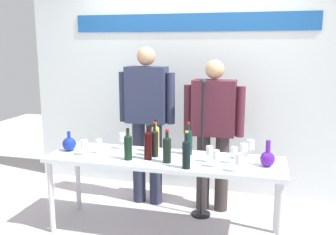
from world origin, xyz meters
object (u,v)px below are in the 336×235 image
display_table (164,164)px  decanter_blue_right (268,158)px  presenter_right (213,126)px  wine_bottle_4 (186,153)px  wine_bottle_2 (167,148)px  microphone_stand (202,172)px  decanter_blue_left (69,144)px  wine_glass_left_2 (122,138)px  wine_glass_left_1 (84,144)px  wine_glass_right_5 (239,159)px  wine_glass_right_1 (234,152)px  wine_bottle_3 (148,144)px  wine_bottle_0 (128,146)px  wine_glass_left_0 (99,144)px  wine_bottle_1 (188,141)px  wine_bottle_5 (155,142)px  wine_glass_right_0 (210,151)px  presenter_left (147,115)px  wine_bottle_6 (155,138)px  wine_glass_right_3 (251,145)px  wine_glass_right_2 (244,148)px  wine_glass_right_4 (216,155)px

display_table → decanter_blue_right: (0.91, -0.01, 0.13)m
presenter_right → wine_bottle_4: 0.87m
wine_bottle_2 → microphone_stand: microphone_stand is taller
decanter_blue_left → wine_glass_left_2: 0.51m
presenter_right → wine_glass_left_1: presenter_right is taller
wine_glass_right_5 → wine_glass_right_1: bearing=104.7°
wine_bottle_2 → display_table: bearing=116.5°
wine_bottle_3 → wine_glass_right_5: (0.81, -0.15, -0.03)m
decanter_blue_left → wine_bottle_2: 1.02m
wine_bottle_0 → wine_glass_left_0: (-0.33, 0.11, -0.03)m
wine_bottle_4 → wine_bottle_1: bearing=99.4°
wine_bottle_1 → microphone_stand: 0.50m
wine_bottle_5 → wine_glass_left_2: wine_bottle_5 is taller
decanter_blue_left → wine_bottle_2: wine_bottle_2 is taller
wine_glass_left_2 → wine_glass_right_0: bearing=-12.5°
decanter_blue_right → presenter_left: size_ratio=0.13×
presenter_left → wine_glass_right_1: (0.99, -0.64, -0.15)m
presenter_right → wine_bottle_6: 0.68m
wine_bottle_1 → wine_bottle_3: size_ratio=0.96×
wine_bottle_6 → wine_glass_right_1: wine_bottle_6 is taller
wine_glass_left_2 → wine_glass_right_3: wine_glass_left_2 is taller
wine_bottle_1 → wine_glass_right_5: bearing=-38.0°
wine_bottle_0 → wine_bottle_4: wine_bottle_4 is taller
decanter_blue_right → microphone_stand: microphone_stand is taller
wine_glass_right_0 → microphone_stand: size_ratio=0.10×
wine_bottle_0 → wine_glass_right_5: wine_bottle_0 is taller
wine_bottle_4 → microphone_stand: 0.79m
wine_bottle_4 → wine_glass_right_2: size_ratio=2.19×
microphone_stand → wine_glass_right_5: bearing=-58.5°
wine_glass_right_4 → wine_glass_right_5: wine_glass_right_5 is taller
wine_glass_left_0 → wine_glass_right_5: bearing=-8.8°
wine_bottle_6 → wine_glass_left_2: (-0.35, 0.02, -0.03)m
presenter_left → wine_bottle_4: (0.62, -0.87, -0.13)m
wine_bottle_0 → wine_glass_left_0: bearing=161.4°
microphone_stand → decanter_blue_left: bearing=-159.6°
decanter_blue_left → wine_bottle_3: 0.82m
presenter_left → wine_bottle_0: size_ratio=6.01×
display_table → wine_glass_right_4: (0.49, -0.15, 0.17)m
wine_bottle_3 → wine_bottle_5: 0.10m
wine_glass_left_2 → wine_glass_right_1: wine_glass_left_2 is taller
wine_glass_right_0 → microphone_stand: (-0.14, 0.47, -0.37)m
wine_glass_left_2 → wine_bottle_3: bearing=-36.1°
display_table → wine_glass_right_0: size_ratio=14.90×
wine_glass_right_3 → wine_glass_right_5: 0.48m
presenter_left → presenter_right: 0.73m
wine_glass_right_3 → wine_glass_right_2: bearing=-114.9°
wine_glass_left_0 → wine_glass_right_5: 1.33m
wine_bottle_2 → wine_bottle_0: bearing=-179.1°
wine_glass_left_0 → wine_glass_right_0: 1.05m
presenter_right → wine_glass_right_2: (0.34, -0.50, -0.07)m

